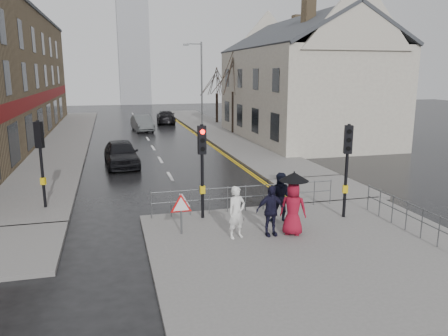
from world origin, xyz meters
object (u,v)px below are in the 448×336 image
car_parked (121,153)px  car_mid (142,123)px  pedestrian_a (237,212)px  pedestrian_b (282,198)px  pedestrian_d (271,211)px  pedestrian_with_umbrella (293,201)px

car_parked → car_mid: bearing=77.7°
car_mid → pedestrian_a: bearing=-94.7°
pedestrian_b → pedestrian_d: 1.34m
pedestrian_a → pedestrian_d: (1.11, -0.07, -0.01)m
pedestrian_b → car_mid: pedestrian_b is taller
pedestrian_b → pedestrian_with_umbrella: size_ratio=0.86×
pedestrian_with_umbrella → car_mid: (-2.71, 28.16, -0.55)m
pedestrian_b → pedestrian_d: pedestrian_b is taller
pedestrian_with_umbrella → pedestrian_d: (-0.72, 0.12, -0.30)m
pedestrian_with_umbrella → car_parked: pedestrian_with_umbrella is taller
pedestrian_a → pedestrian_b: size_ratio=0.94×
pedestrian_b → pedestrian_d: bearing=-103.1°
pedestrian_b → pedestrian_with_umbrella: pedestrian_with_umbrella is taller
pedestrian_with_umbrella → car_mid: pedestrian_with_umbrella is taller
pedestrian_a → pedestrian_b: bearing=9.5°
car_mid → pedestrian_d: bearing=-92.5°
pedestrian_a → car_parked: pedestrian_a is taller
pedestrian_b → car_mid: (-2.80, 26.98, -0.32)m
car_mid → pedestrian_with_umbrella: bearing=-91.0°
pedestrian_b → car_mid: 27.13m
pedestrian_a → car_parked: 13.00m
pedestrian_a → pedestrian_d: bearing=-21.5°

